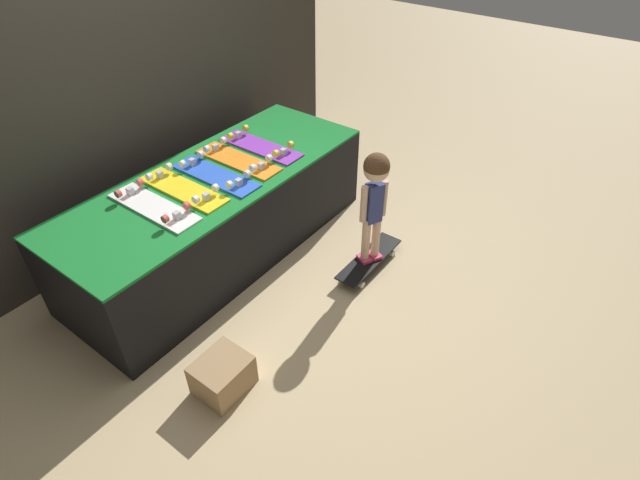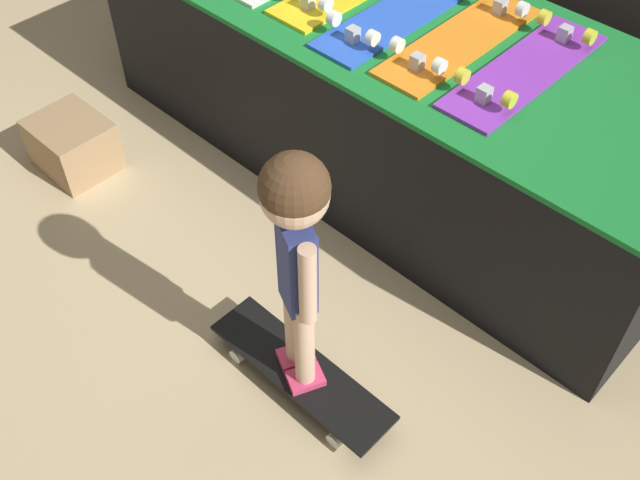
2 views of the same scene
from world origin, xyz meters
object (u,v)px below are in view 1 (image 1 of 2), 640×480
at_px(skateboard_white_on_rack, 153,206).
at_px(storage_box, 223,375).
at_px(skateboard_purple_on_rack, 260,146).
at_px(child, 375,189).
at_px(skateboard_on_floor, 369,260).
at_px(skateboard_blue_on_rack, 215,175).
at_px(skateboard_orange_on_rack, 238,159).
at_px(skateboard_yellow_on_rack, 183,188).

relative_size(skateboard_white_on_rack, storage_box, 2.29).
bearing_deg(skateboard_purple_on_rack, child, -90.35).
bearing_deg(skateboard_on_floor, skateboard_blue_on_rack, 116.56).
height_order(skateboard_blue_on_rack, skateboard_on_floor, skateboard_blue_on_rack).
height_order(skateboard_orange_on_rack, skateboard_purple_on_rack, same).
relative_size(skateboard_white_on_rack, skateboard_blue_on_rack, 1.00).
height_order(skateboard_white_on_rack, skateboard_yellow_on_rack, same).
xyz_separation_m(skateboard_blue_on_rack, skateboard_on_floor, (0.52, -1.04, -0.64)).
relative_size(skateboard_white_on_rack, skateboard_yellow_on_rack, 1.00).
xyz_separation_m(skateboard_blue_on_rack, child, (0.52, -1.04, 0.01)).
height_order(skateboard_blue_on_rack, skateboard_purple_on_rack, same).
bearing_deg(skateboard_white_on_rack, child, -45.88).
distance_m(skateboard_blue_on_rack, storage_box, 1.44).
xyz_separation_m(skateboard_purple_on_rack, skateboard_on_floor, (-0.01, -1.07, -0.64)).
distance_m(skateboard_on_floor, child, 0.65).
xyz_separation_m(skateboard_white_on_rack, skateboard_purple_on_rack, (1.05, -0.01, 0.00)).
relative_size(skateboard_yellow_on_rack, storage_box, 2.29).
bearing_deg(skateboard_on_floor, skateboard_white_on_rack, 134.12).
bearing_deg(skateboard_white_on_rack, skateboard_on_floor, -45.88).
relative_size(skateboard_blue_on_rack, skateboard_on_floor, 1.06).
distance_m(skateboard_blue_on_rack, child, 1.16).
distance_m(skateboard_white_on_rack, skateboard_blue_on_rack, 0.53).
xyz_separation_m(skateboard_yellow_on_rack, skateboard_purple_on_rack, (0.79, -0.02, 0.00)).
xyz_separation_m(skateboard_white_on_rack, skateboard_blue_on_rack, (0.52, -0.04, 0.00)).
bearing_deg(skateboard_yellow_on_rack, child, -54.27).
height_order(skateboard_purple_on_rack, child, child).
height_order(skateboard_orange_on_rack, child, child).
height_order(skateboard_white_on_rack, skateboard_on_floor, skateboard_white_on_rack).
height_order(skateboard_yellow_on_rack, skateboard_blue_on_rack, same).
xyz_separation_m(skateboard_blue_on_rack, skateboard_orange_on_rack, (0.26, 0.03, 0.00)).
bearing_deg(skateboard_purple_on_rack, skateboard_blue_on_rack, -176.58).
bearing_deg(skateboard_orange_on_rack, skateboard_white_on_rack, 179.01).
bearing_deg(child, skateboard_blue_on_rack, 141.75).
bearing_deg(skateboard_yellow_on_rack, skateboard_orange_on_rack, -2.55).
bearing_deg(skateboard_yellow_on_rack, skateboard_purple_on_rack, -1.26).
distance_m(skateboard_orange_on_rack, child, 1.09).
xyz_separation_m(skateboard_on_floor, storage_box, (-1.46, 0.12, 0.04)).
distance_m(skateboard_white_on_rack, skateboard_on_floor, 1.63).
relative_size(skateboard_white_on_rack, child, 0.80).
distance_m(skateboard_yellow_on_rack, skateboard_on_floor, 1.48).
distance_m(skateboard_yellow_on_rack, child, 1.34).
relative_size(skateboard_blue_on_rack, child, 0.80).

